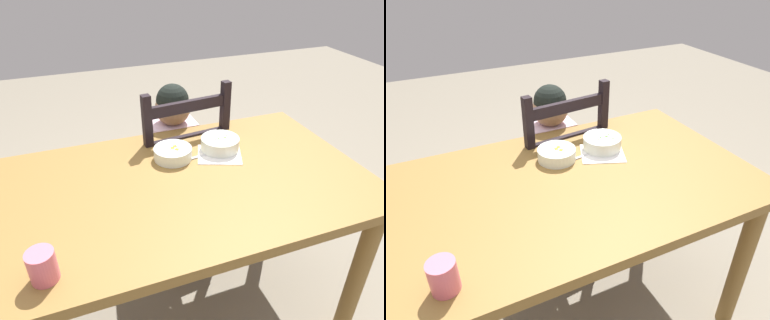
% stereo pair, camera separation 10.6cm
% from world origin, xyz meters
% --- Properties ---
extents(ground_plane, '(8.00, 8.00, 0.00)m').
position_xyz_m(ground_plane, '(0.00, 0.00, 0.00)').
color(ground_plane, gray).
extents(dining_table, '(1.41, 0.83, 0.76)m').
position_xyz_m(dining_table, '(0.00, 0.00, 0.65)').
color(dining_table, olive).
rests_on(dining_table, ground).
extents(dining_chair, '(0.46, 0.46, 0.99)m').
position_xyz_m(dining_chair, '(0.14, 0.46, 0.46)').
color(dining_chair, black).
rests_on(dining_chair, ground).
extents(child_figure, '(0.32, 0.31, 0.95)m').
position_xyz_m(child_figure, '(0.13, 0.46, 0.63)').
color(child_figure, silver).
rests_on(child_figure, ground).
extents(bowl_of_peas, '(0.16, 0.16, 0.06)m').
position_xyz_m(bowl_of_peas, '(0.23, 0.17, 0.79)').
color(bowl_of_peas, white).
rests_on(bowl_of_peas, dining_table).
extents(bowl_of_carrots, '(0.15, 0.15, 0.05)m').
position_xyz_m(bowl_of_carrots, '(0.03, 0.17, 0.78)').
color(bowl_of_carrots, white).
rests_on(bowl_of_carrots, dining_table).
extents(spoon, '(0.14, 0.04, 0.01)m').
position_xyz_m(spoon, '(0.09, 0.13, 0.76)').
color(spoon, silver).
rests_on(spoon, dining_table).
extents(drinking_cup, '(0.07, 0.07, 0.09)m').
position_xyz_m(drinking_cup, '(-0.48, -0.30, 0.80)').
color(drinking_cup, '#E2687D').
rests_on(drinking_cup, dining_table).
extents(paper_napkin, '(0.22, 0.21, 0.00)m').
position_xyz_m(paper_napkin, '(0.22, 0.13, 0.76)').
color(paper_napkin, white).
rests_on(paper_napkin, dining_table).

